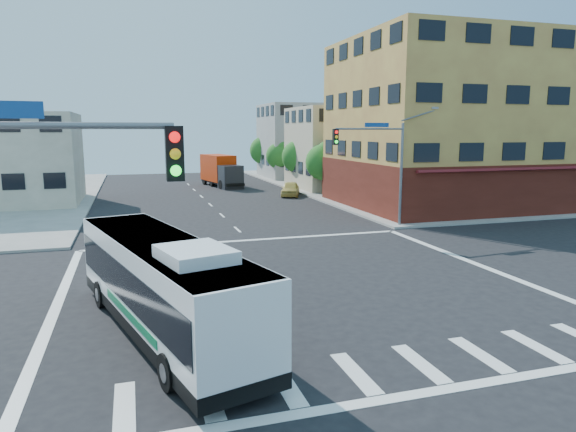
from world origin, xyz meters
name	(u,v)px	position (x,y,z in m)	size (l,w,h in m)	color
ground	(299,286)	(0.00, 0.00, 0.00)	(120.00, 120.00, 0.00)	black
sidewalk_ne	(475,182)	(35.00, 35.00, 0.07)	(50.00, 50.00, 0.15)	gray
corner_building_ne	(453,138)	(19.99, 18.48, 5.89)	(18.10, 15.44, 14.00)	gold
building_east_near	(347,148)	(16.98, 33.98, 4.51)	(12.06, 10.06, 9.00)	#B4A98A
building_east_far	(307,141)	(16.98, 47.98, 5.01)	(12.06, 10.06, 10.00)	#9A9A95
building_west	(5,159)	(-17.02, 29.98, 4.01)	(12.06, 10.06, 8.00)	beige
signal_mast_ne	(380,154)	(9.08, 10.62, 4.98)	(7.91, 1.13, 8.07)	slate
street_tree_a	(325,160)	(11.90, 27.92, 3.59)	(3.60, 3.60, 5.53)	#352513
street_tree_b	(299,155)	(11.90, 35.92, 3.75)	(3.80, 3.80, 5.79)	#352513
street_tree_c	(280,154)	(11.90, 43.92, 3.46)	(3.40, 3.40, 5.29)	#352513
street_tree_d	(264,149)	(11.90, 51.92, 3.88)	(4.00, 4.00, 6.03)	#352513
transit_bus	(163,284)	(-5.79, -3.65, 1.67)	(5.42, 11.75, 3.41)	black
box_truck	(221,171)	(3.48, 39.63, 1.76)	(3.93, 8.38, 3.63)	black
parked_car	(290,189)	(8.60, 28.81, 0.72)	(1.70, 4.22, 1.44)	#D9BE59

